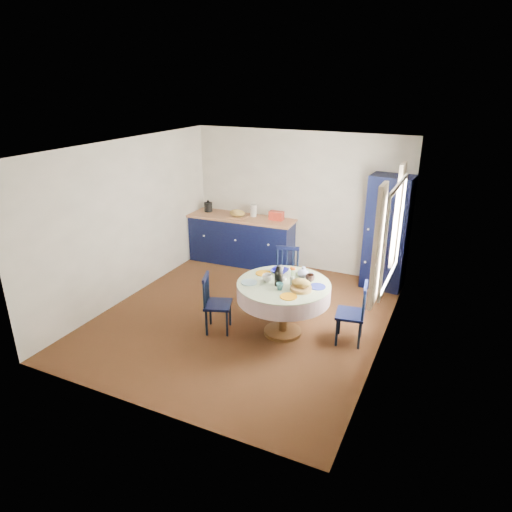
% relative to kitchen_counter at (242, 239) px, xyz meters
% --- Properties ---
extents(floor, '(4.50, 4.50, 0.00)m').
position_rel_kitchen_counter_xyz_m(floor, '(1.00, -1.96, -0.47)').
color(floor, black).
rests_on(floor, ground).
extents(ceiling, '(4.50, 4.50, 0.00)m').
position_rel_kitchen_counter_xyz_m(ceiling, '(1.00, -1.96, 2.03)').
color(ceiling, white).
rests_on(ceiling, wall_back).
extents(wall_back, '(4.00, 0.02, 2.50)m').
position_rel_kitchen_counter_xyz_m(wall_back, '(1.00, 0.29, 0.78)').
color(wall_back, silver).
rests_on(wall_back, floor).
extents(wall_left, '(0.02, 4.50, 2.50)m').
position_rel_kitchen_counter_xyz_m(wall_left, '(-1.00, -1.96, 0.78)').
color(wall_left, silver).
rests_on(wall_left, floor).
extents(wall_right, '(0.02, 4.50, 2.50)m').
position_rel_kitchen_counter_xyz_m(wall_right, '(3.00, -1.96, 0.78)').
color(wall_right, silver).
rests_on(wall_right, floor).
extents(window, '(0.10, 1.74, 1.45)m').
position_rel_kitchen_counter_xyz_m(window, '(2.95, -1.66, 1.05)').
color(window, white).
rests_on(window, wall_right).
extents(kitchen_counter, '(2.07, 0.73, 1.15)m').
position_rel_kitchen_counter_xyz_m(kitchen_counter, '(0.00, 0.00, 0.00)').
color(kitchen_counter, black).
rests_on(kitchen_counter, floor).
extents(pantry_cabinet, '(0.70, 0.52, 1.91)m').
position_rel_kitchen_counter_xyz_m(pantry_cabinet, '(2.66, 0.04, 0.48)').
color(pantry_cabinet, black).
rests_on(pantry_cabinet, floor).
extents(dining_table, '(1.26, 1.26, 1.04)m').
position_rel_kitchen_counter_xyz_m(dining_table, '(1.71, -2.13, 0.17)').
color(dining_table, brown).
rests_on(dining_table, floor).
extents(chair_left, '(0.46, 0.47, 0.84)m').
position_rel_kitchen_counter_xyz_m(chair_left, '(0.82, -2.45, -0.05)').
color(chair_left, black).
rests_on(chair_left, floor).
extents(chair_far, '(0.48, 0.46, 0.90)m').
position_rel_kitchen_counter_xyz_m(chair_far, '(1.39, -1.24, -0.01)').
color(chair_far, black).
rests_on(chair_far, floor).
extents(chair_right, '(0.42, 0.44, 0.86)m').
position_rel_kitchen_counter_xyz_m(chair_right, '(2.63, -1.95, -0.03)').
color(chair_right, black).
rests_on(chair_right, floor).
extents(mug_a, '(0.13, 0.13, 0.10)m').
position_rel_kitchen_counter_xyz_m(mug_a, '(1.48, -2.17, 0.35)').
color(mug_a, silver).
rests_on(mug_a, dining_table).
extents(mug_b, '(0.10, 0.10, 0.09)m').
position_rel_kitchen_counter_xyz_m(mug_b, '(1.73, -2.33, 0.34)').
color(mug_b, '#37727B').
rests_on(mug_b, dining_table).
extents(mug_c, '(0.12, 0.12, 0.10)m').
position_rel_kitchen_counter_xyz_m(mug_c, '(2.00, -1.92, 0.34)').
color(mug_c, black).
rests_on(mug_c, dining_table).
extents(mug_d, '(0.10, 0.10, 0.09)m').
position_rel_kitchen_counter_xyz_m(mug_d, '(1.52, -1.80, 0.34)').
color(mug_d, silver).
rests_on(mug_d, dining_table).
extents(cobalt_bowl, '(0.24, 0.24, 0.06)m').
position_rel_kitchen_counter_xyz_m(cobalt_bowl, '(1.53, -1.84, 0.32)').
color(cobalt_bowl, navy).
rests_on(cobalt_bowl, dining_table).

